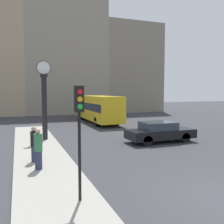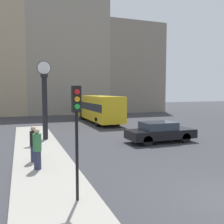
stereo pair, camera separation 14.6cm
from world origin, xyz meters
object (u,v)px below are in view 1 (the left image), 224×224
object	(u,v)px
street_clock	(44,102)
pedestrian_black_jacket	(34,144)
bus_distant	(97,107)
pedestrian_green_hoodie	(38,149)
sedan_car	(160,132)
traffic_light_near	(79,119)

from	to	relation	value
street_clock	pedestrian_black_jacket	bearing A→B (deg)	-100.90
pedestrian_black_jacket	bus_distant	bearing A→B (deg)	61.84
pedestrian_green_hoodie	pedestrian_black_jacket	xyz separation A→B (m)	(-0.08, 1.27, -0.02)
sedan_car	pedestrian_black_jacket	distance (m)	8.30
street_clock	pedestrian_black_jacket	size ratio (longest dim) A/B	3.18
traffic_light_near	pedestrian_green_hoodie	size ratio (longest dim) A/B	1.99
traffic_light_near	pedestrian_black_jacket	bearing A→B (deg)	101.70
sedan_car	pedestrian_green_hoodie	bearing A→B (deg)	-156.40
bus_distant	pedestrian_black_jacket	bearing A→B (deg)	-118.16
pedestrian_green_hoodie	sedan_car	bearing A→B (deg)	23.60
traffic_light_near	sedan_car	bearing A→B (deg)	44.77
sedan_car	bus_distant	xyz separation A→B (m)	(-0.65, 11.53, 0.94)
traffic_light_near	street_clock	size ratio (longest dim) A/B	0.65
sedan_car	street_clock	bearing A→B (deg)	156.00
pedestrian_green_hoodie	pedestrian_black_jacket	world-z (taller)	pedestrian_green_hoodie
bus_distant	pedestrian_black_jacket	xyz separation A→B (m)	(-7.35, -13.73, -0.69)
street_clock	pedestrian_green_hoodie	world-z (taller)	street_clock
sedan_car	pedestrian_black_jacket	size ratio (longest dim) A/B	2.73
bus_distant	pedestrian_green_hoodie	distance (m)	16.67
bus_distant	pedestrian_black_jacket	size ratio (longest dim) A/B	6.07
street_clock	traffic_light_near	bearing A→B (deg)	-90.19
street_clock	sedan_car	bearing A→B (deg)	-24.00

